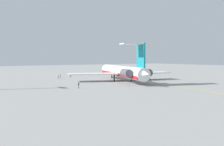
# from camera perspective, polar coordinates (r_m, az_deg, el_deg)

# --- Properties ---
(ground) EXTENTS (355.57, 355.57, 0.00)m
(ground) POSITION_cam_1_polar(r_m,az_deg,el_deg) (92.70, 4.49, -1.51)
(ground) COLOR gray
(main_jetliner) EXTENTS (40.99, 36.71, 12.14)m
(main_jetliner) POSITION_cam_1_polar(r_m,az_deg,el_deg) (86.83, 2.45, 0.35)
(main_jetliner) COLOR white
(main_jetliner) RESTS_ON ground
(ground_crew_near_nose) EXTENTS (0.46, 0.29, 1.82)m
(ground_crew_near_nose) POSITION_cam_1_polar(r_m,az_deg,el_deg) (67.15, -7.46, -2.47)
(ground_crew_near_nose) COLOR black
(ground_crew_near_nose) RESTS_ON ground
(ground_crew_near_tail) EXTENTS (0.36, 0.29, 1.70)m
(ground_crew_near_tail) POSITION_cam_1_polar(r_m,az_deg,el_deg) (105.47, -9.23, -0.35)
(ground_crew_near_tail) COLOR black
(ground_crew_near_tail) RESTS_ON ground
(ground_crew_portside) EXTENTS (0.42, 0.27, 1.67)m
(ground_crew_portside) POSITION_cam_1_polar(r_m,az_deg,el_deg) (99.12, -11.89, -0.63)
(ground_crew_portside) COLOR black
(ground_crew_portside) RESTS_ON ground
(ground_crew_starboard) EXTENTS (0.41, 0.26, 1.65)m
(ground_crew_starboard) POSITION_cam_1_polar(r_m,az_deg,el_deg) (104.97, -11.48, -0.41)
(ground_crew_starboard) COLOR black
(ground_crew_starboard) RESTS_ON ground
(safety_cone_nose) EXTENTS (0.40, 0.40, 0.55)m
(safety_cone_nose) POSITION_cam_1_polar(r_m,az_deg,el_deg) (115.03, 7.48, -0.41)
(safety_cone_nose) COLOR #EA590F
(safety_cone_nose) RESTS_ON ground
(taxiway_centreline) EXTENTS (102.32, 20.82, 0.01)m
(taxiway_centreline) POSITION_cam_1_polar(r_m,az_deg,el_deg) (93.10, 6.27, -1.50)
(taxiway_centreline) COLOR gold
(taxiway_centreline) RESTS_ON ground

